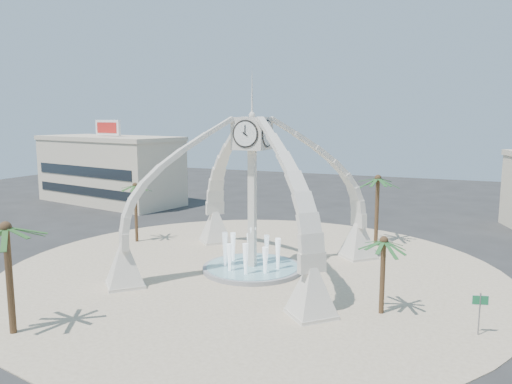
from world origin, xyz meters
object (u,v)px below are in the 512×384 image
at_px(palm_east, 384,242).
at_px(clock_tower, 252,192).
at_px(palm_west, 135,186).
at_px(palm_north, 378,179).
at_px(street_sign, 480,305).
at_px(palm_south, 6,229).
at_px(fountain, 252,268).

bearing_deg(palm_east, clock_tower, 155.91).
bearing_deg(clock_tower, palm_west, 163.75).
height_order(clock_tower, palm_west, clock_tower).
bearing_deg(palm_north, street_sign, -64.72).
bearing_deg(palm_south, clock_tower, 63.85).
bearing_deg(palm_west, clock_tower, -16.25).
bearing_deg(fountain, palm_west, 163.75).
xyz_separation_m(palm_east, street_sign, (5.59, -1.12, -2.88)).
height_order(clock_tower, fountain, clock_tower).
bearing_deg(palm_east, palm_south, -149.35).
height_order(palm_west, palm_north, palm_north).
xyz_separation_m(clock_tower, palm_north, (7.63, 12.96, -0.12)).
bearing_deg(fountain, palm_east, -24.09).
height_order(fountain, palm_north, palm_north).
bearing_deg(clock_tower, palm_east, -24.09).
bearing_deg(palm_west, palm_east, -19.76).
distance_m(palm_west, palm_north, 23.66).
distance_m(clock_tower, palm_north, 15.04).
relative_size(clock_tower, street_sign, 7.08).
distance_m(fountain, street_sign, 17.74).
height_order(palm_north, street_sign, palm_north).
relative_size(clock_tower, palm_west, 2.84).
relative_size(palm_west, street_sign, 2.49).
distance_m(palm_east, palm_north, 18.29).
relative_size(palm_east, palm_south, 0.77).
height_order(fountain, palm_east, palm_east).
xyz_separation_m(palm_north, palm_south, (-15.56, -29.12, -0.22)).
height_order(palm_west, palm_south, palm_south).
relative_size(palm_west, palm_south, 0.90).
relative_size(palm_north, street_sign, 2.85).
bearing_deg(street_sign, palm_south, -173.46).
distance_m(fountain, palm_west, 15.84).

